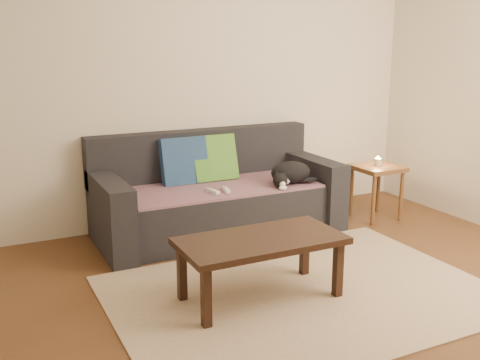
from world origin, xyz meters
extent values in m
plane|color=brown|center=(0.00, 0.00, 0.00)|extent=(4.50, 4.50, 0.00)
cube|color=beige|center=(0.00, 2.00, 1.30)|extent=(4.50, 0.04, 2.60)
cube|color=#232328|center=(0.00, 1.50, 0.21)|extent=(1.70, 0.78, 0.42)
cube|color=#232328|center=(0.00, 1.90, 0.65)|extent=(2.10, 0.18, 0.45)
cube|color=#232328|center=(-0.95, 1.50, 0.30)|extent=(0.20, 0.90, 0.60)
cube|color=#232328|center=(0.95, 1.50, 0.30)|extent=(0.20, 0.90, 0.60)
cube|color=#3D2444|center=(0.00, 1.48, 0.43)|extent=(1.66, 0.74, 0.02)
cube|color=navy|center=(-0.23, 1.74, 0.63)|extent=(0.41, 0.20, 0.42)
cube|color=#0B472D|center=(0.06, 1.74, 0.63)|extent=(0.41, 0.21, 0.42)
ellipsoid|color=black|center=(0.59, 1.30, 0.54)|extent=(0.38, 0.29, 0.19)
sphere|color=black|center=(0.43, 1.20, 0.51)|extent=(0.13, 0.13, 0.13)
sphere|color=white|center=(0.42, 1.15, 0.49)|extent=(0.05, 0.05, 0.05)
ellipsoid|color=black|center=(0.73, 1.21, 0.48)|extent=(0.15, 0.05, 0.04)
cube|color=white|center=(-0.15, 1.29, 0.46)|extent=(0.06, 0.15, 0.03)
cube|color=white|center=(-0.03, 1.29, 0.46)|extent=(0.06, 0.15, 0.03)
cube|color=brown|center=(1.52, 1.26, 0.49)|extent=(0.41, 0.41, 0.04)
cylinder|color=brown|center=(1.36, 1.10, 0.24)|extent=(0.04, 0.04, 0.47)
cylinder|color=brown|center=(1.68, 1.10, 0.24)|extent=(0.04, 0.04, 0.47)
cylinder|color=brown|center=(1.36, 1.42, 0.24)|extent=(0.04, 0.04, 0.47)
cylinder|color=brown|center=(1.68, 1.42, 0.24)|extent=(0.04, 0.04, 0.47)
cylinder|color=beige|center=(1.52, 1.26, 0.55)|extent=(0.06, 0.06, 0.07)
sphere|color=#FFBF59|center=(1.52, 1.26, 0.59)|extent=(0.02, 0.02, 0.02)
cube|color=tan|center=(0.00, 0.15, 0.01)|extent=(2.50, 1.80, 0.01)
cube|color=black|center=(-0.29, 0.21, 0.40)|extent=(1.06, 0.53, 0.04)
cube|color=black|center=(-0.75, 0.01, 0.19)|extent=(0.05, 0.05, 0.38)
cube|color=black|center=(0.18, 0.01, 0.19)|extent=(0.05, 0.05, 0.38)
cube|color=black|center=(-0.75, 0.42, 0.19)|extent=(0.05, 0.05, 0.38)
cube|color=black|center=(0.18, 0.42, 0.19)|extent=(0.05, 0.05, 0.38)
camera|label=1|loc=(-1.91, -2.77, 1.65)|focal=42.00mm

